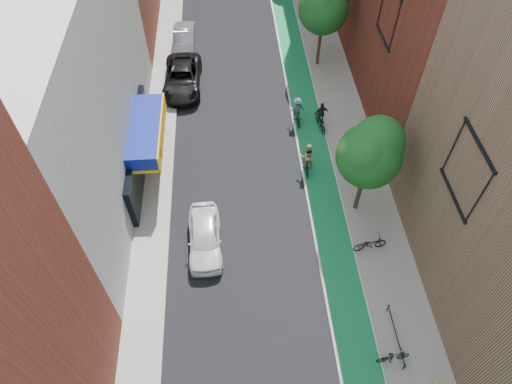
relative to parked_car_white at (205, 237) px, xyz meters
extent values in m
cube|color=#157932|center=(7.00, 17.84, -0.74)|extent=(2.00, 68.00, 0.01)
cube|color=gray|center=(-3.00, 17.84, -0.67)|extent=(2.00, 68.00, 0.15)
cube|color=gray|center=(9.50, 17.84, -0.67)|extent=(3.00, 68.00, 0.15)
cube|color=silver|center=(-8.00, 5.84, 5.26)|extent=(8.00, 20.00, 12.00)
cylinder|color=#332619|center=(8.60, 1.84, 0.91)|extent=(0.24, 0.24, 3.30)
sphere|color=#134A18|center=(8.60, 1.84, 3.64)|extent=(3.36, 3.36, 3.36)
sphere|color=#134A18|center=(9.00, 2.14, 4.36)|extent=(2.64, 2.64, 2.64)
sphere|color=#134A18|center=(8.30, 1.54, 4.12)|extent=(2.40, 2.40, 2.40)
cylinder|color=#332619|center=(8.60, 15.84, 0.99)|extent=(0.24, 0.24, 3.47)
sphere|color=#134A18|center=(8.60, 15.84, 3.86)|extent=(3.53, 3.53, 3.53)
sphere|color=#134A18|center=(8.30, 15.54, 4.36)|extent=(2.52, 2.52, 2.52)
imported|color=white|center=(0.00, 0.00, 0.00)|extent=(1.90, 4.42, 1.49)
imported|color=black|center=(-1.60, 13.90, 0.04)|extent=(2.76, 5.72, 1.57)
imported|color=gray|center=(-1.60, 18.81, 0.01)|extent=(1.65, 4.61, 1.51)
imported|color=black|center=(6.20, 5.02, -0.21)|extent=(0.52, 1.77, 1.06)
imported|color=tan|center=(6.20, 5.12, 0.47)|extent=(0.84, 0.66, 1.72)
imported|color=black|center=(7.70, 8.81, -0.26)|extent=(0.92, 1.91, 0.96)
imported|color=black|center=(7.70, 8.91, 0.42)|extent=(1.01, 0.54, 1.63)
imported|color=black|center=(6.20, 9.44, -0.22)|extent=(0.63, 1.77, 1.04)
imported|color=#3D596F|center=(6.20, 9.54, 0.40)|extent=(1.07, 0.67, 1.59)
imported|color=black|center=(8.40, -6.94, -0.12)|extent=(1.62, 0.60, 0.95)
imported|color=black|center=(8.73, -0.98, -0.11)|extent=(1.91, 0.88, 0.97)
camera|label=1|loc=(1.75, -13.68, 20.27)|focal=32.00mm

